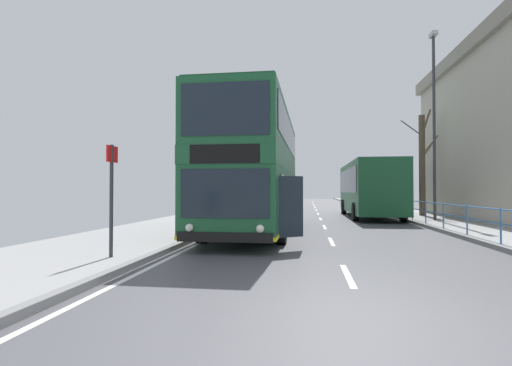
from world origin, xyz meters
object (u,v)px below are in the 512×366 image
at_px(bus_stop_sign_near, 112,187).
at_px(street_lamp_far_side, 434,113).
at_px(double_decker_bus_main, 256,170).
at_px(background_bus_far_lane, 369,188).
at_px(bare_tree_far_00, 422,163).

xyz_separation_m(bus_stop_sign_near, street_lamp_far_side, (10.40, 11.85, 3.72)).
distance_m(double_decker_bus_main, street_lamp_far_side, 10.14).
distance_m(double_decker_bus_main, background_bus_far_lane, 10.75).
distance_m(bus_stop_sign_near, street_lamp_far_side, 16.20).
bearing_deg(double_decker_bus_main, bare_tree_far_00, 46.42).
relative_size(double_decker_bus_main, background_bus_far_lane, 1.09).
height_order(background_bus_far_lane, bare_tree_far_00, bare_tree_far_00).
height_order(double_decker_bus_main, bare_tree_far_00, bare_tree_far_00).
bearing_deg(double_decker_bus_main, street_lamp_far_side, 33.34).
bearing_deg(background_bus_far_lane, street_lamp_far_side, -56.81).
bearing_deg(bus_stop_sign_near, background_bus_far_lane, 63.31).
xyz_separation_m(bus_stop_sign_near, bare_tree_far_00, (10.87, 15.52, 1.50)).
bearing_deg(bare_tree_far_00, double_decker_bus_main, -133.58).
bearing_deg(bare_tree_far_00, street_lamp_far_side, -97.32).
bearing_deg(background_bus_far_lane, bare_tree_far_00, -3.19).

